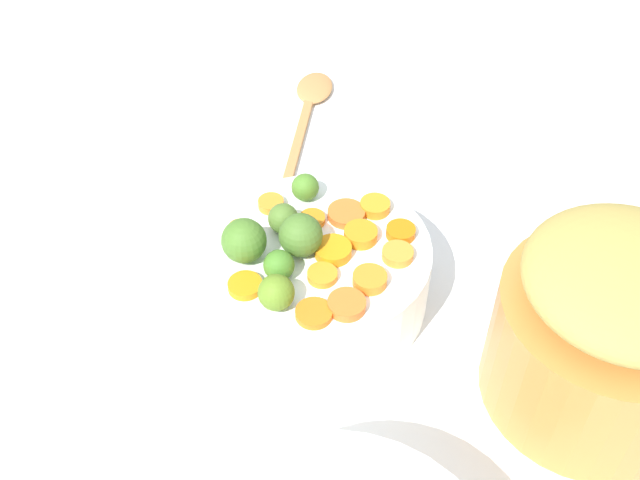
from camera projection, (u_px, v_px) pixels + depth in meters
The scene contains 25 objects.
tabletop at pixel (287, 284), 0.85m from camera, with size 2.40×2.40×0.02m, color white.
serving_bowl_carrots at pixel (320, 274), 0.80m from camera, with size 0.22×0.22×0.08m, color white.
metal_pot at pixel (601, 348), 0.70m from camera, with size 0.20×0.20×0.13m, color #C68039.
stuffing_mound at pixel (629, 280), 0.64m from camera, with size 0.18×0.18×0.06m, color #B09849.
carrot_slice_0 at pixel (245, 286), 0.73m from camera, with size 0.03×0.03×0.01m, color orange.
carrot_slice_1 at pixel (401, 232), 0.78m from camera, with size 0.03×0.03×0.01m, color orange.
carrot_slice_2 at pixel (375, 206), 0.80m from camera, with size 0.03×0.03×0.01m, color orange.
carrot_slice_3 at pixel (398, 254), 0.76m from camera, with size 0.03×0.03×0.01m, color orange.
carrot_slice_4 at pixel (240, 229), 0.78m from camera, with size 0.02×0.02×0.01m, color orange.
carrot_slice_5 at pixel (346, 214), 0.80m from camera, with size 0.04×0.04×0.01m, color orange.
carrot_slice_6 at pixel (370, 279), 0.73m from camera, with size 0.03×0.03×0.01m, color orange.
carrot_slice_7 at pixel (333, 251), 0.76m from camera, with size 0.04×0.04×0.01m, color orange.
carrot_slice_8 at pixel (312, 219), 0.79m from camera, with size 0.03×0.03×0.01m, color orange.
carrot_slice_9 at pixel (271, 204), 0.81m from camera, with size 0.03×0.03×0.01m, color orange.
carrot_slice_10 at pixel (361, 235), 0.77m from camera, with size 0.03×0.03×0.01m, color orange.
carrot_slice_11 at pixel (322, 275), 0.74m from camera, with size 0.03×0.03×0.01m, color orange.
carrot_slice_12 at pixel (347, 305), 0.71m from camera, with size 0.04×0.04×0.01m, color orange.
carrot_slice_13 at pixel (314, 313), 0.71m from camera, with size 0.03×0.03×0.01m, color orange.
brussels_sprout_0 at pixel (279, 218), 0.78m from camera, with size 0.03×0.03×0.03m, color #4E732B.
brussels_sprout_1 at pixel (301, 235), 0.75m from camera, with size 0.04×0.04×0.04m, color #47702A.
brussels_sprout_2 at pixel (279, 265), 0.73m from camera, with size 0.03×0.03×0.03m, color #427A25.
brussels_sprout_3 at pixel (305, 187), 0.81m from camera, with size 0.03×0.03×0.03m, color #4A7D28.
brussels_sprout_4 at pixel (244, 241), 0.74m from camera, with size 0.04×0.04×0.04m, color #477528.
brussels_sprout_5 at pixel (275, 293), 0.71m from camera, with size 0.03×0.03×0.03m, color olive.
wooden_spoon at pixel (310, 105), 1.06m from camera, with size 0.06×0.28×0.01m.
Camera 1 is at (0.05, -0.56, 0.65)m, focal length 43.88 mm.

